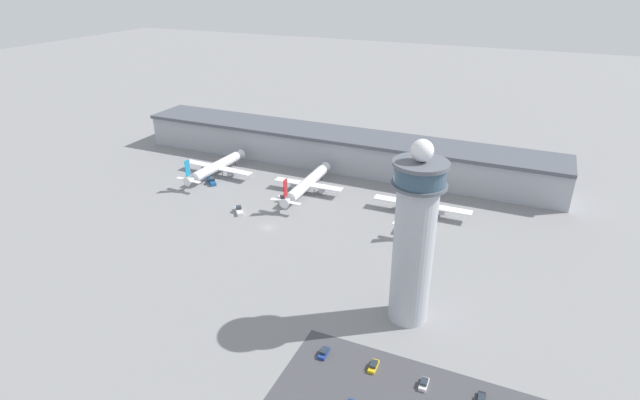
# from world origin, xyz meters

# --- Properties ---
(ground_plane) EXTENTS (1000.00, 1000.00, 0.00)m
(ground_plane) POSITION_xyz_m (0.00, 0.00, 0.00)
(ground_plane) COLOR gray
(terminal_building) EXTENTS (206.10, 25.00, 16.51)m
(terminal_building) POSITION_xyz_m (0.00, 70.00, 8.35)
(terminal_building) COLOR #A3A8B2
(terminal_building) RESTS_ON ground
(control_tower) EXTENTS (13.94, 13.94, 51.77)m
(control_tower) POSITION_xyz_m (61.28, -29.89, 25.18)
(control_tower) COLOR #ADB2BC
(control_tower) RESTS_ON ground
(airplane_gate_alpha) EXTENTS (36.41, 40.38, 13.85)m
(airplane_gate_alpha) POSITION_xyz_m (-46.70, 34.94, 4.31)
(airplane_gate_alpha) COLOR white
(airplane_gate_alpha) RESTS_ON ground
(airplane_gate_bravo) EXTENTS (31.10, 43.16, 14.14)m
(airplane_gate_bravo) POSITION_xyz_m (0.14, 34.24, 4.33)
(airplane_gate_bravo) COLOR white
(airplane_gate_bravo) RESTS_ON ground
(airplane_gate_charlie) EXTENTS (38.55, 42.38, 13.69)m
(airplane_gate_charlie) POSITION_xyz_m (49.79, 33.40, 4.63)
(airplane_gate_charlie) COLOR white
(airplane_gate_charlie) RESTS_ON ground
(service_truck_catering) EXTENTS (6.55, 7.03, 2.46)m
(service_truck_catering) POSITION_xyz_m (-16.56, 6.23, 0.85)
(service_truck_catering) COLOR black
(service_truck_catering) RESTS_ON ground
(service_truck_fuel) EXTENTS (5.69, 5.78, 2.62)m
(service_truck_fuel) POSITION_xyz_m (-5.92, 22.96, 0.90)
(service_truck_fuel) COLOR black
(service_truck_fuel) RESTS_ON ground
(service_truck_baggage) EXTENTS (7.68, 7.33, 2.88)m
(service_truck_baggage) POSITION_xyz_m (-43.59, 26.34, 1.00)
(service_truck_baggage) COLOR black
(service_truck_baggage) RESTS_ON ground
(car_red_hatchback) EXTENTS (1.77, 4.05, 1.56)m
(car_red_hatchback) POSITION_xyz_m (71.53, -53.27, 0.61)
(car_red_hatchback) COLOR black
(car_red_hatchback) RESTS_ON ground
(car_blue_compact) EXTENTS (1.98, 4.36, 1.53)m
(car_blue_compact) POSITION_xyz_m (46.12, -53.26, 0.59)
(car_blue_compact) COLOR black
(car_blue_compact) RESTS_ON ground
(car_black_suv) EXTENTS (1.85, 4.83, 1.41)m
(car_black_suv) POSITION_xyz_m (84.36, -52.72, 0.54)
(car_black_suv) COLOR black
(car_black_suv) RESTS_ON ground
(car_yellow_taxi) EXTENTS (1.86, 4.52, 1.45)m
(car_yellow_taxi) POSITION_xyz_m (58.98, -52.54, 0.56)
(car_yellow_taxi) COLOR black
(car_yellow_taxi) RESTS_ON ground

